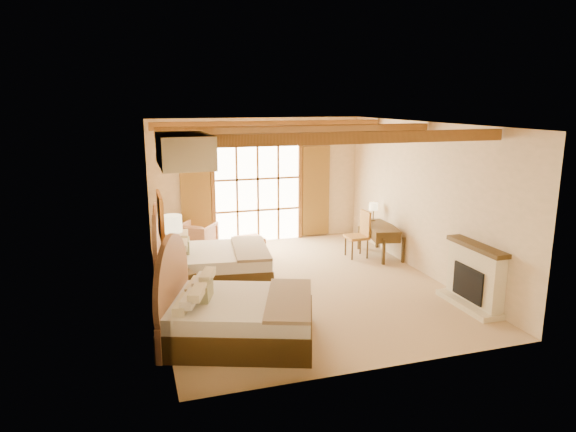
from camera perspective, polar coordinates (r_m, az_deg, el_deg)
name	(u,v)px	position (r m, az deg, el deg)	size (l,w,h in m)	color
floor	(300,284)	(10.46, 1.34, -7.56)	(7.00, 7.00, 0.00)	tan
wall_back	(257,180)	(13.33, -3.45, 3.96)	(5.50, 5.50, 0.00)	beige
wall_left	(156,216)	(9.52, -14.50, 0.02)	(7.00, 7.00, 0.00)	beige
wall_right	(424,199)	(11.19, 14.86, 1.87)	(7.00, 7.00, 0.00)	beige
ceiling	(301,124)	(9.82, 1.44, 10.24)	(7.00, 7.00, 0.00)	#B67937
ceiling_beams	(301,130)	(9.82, 1.44, 9.54)	(5.39, 4.60, 0.18)	#98602E
french_doors	(258,194)	(13.33, -3.37, 2.44)	(3.95, 0.08, 2.60)	white
fireplace	(474,279)	(9.79, 19.94, -6.62)	(0.46, 1.40, 1.16)	beige
painting	(161,216)	(8.75, -13.98, -0.03)	(0.06, 0.95, 0.75)	#D38A3B
canopy_valance	(184,150)	(7.36, -11.48, 7.20)	(0.70, 1.40, 0.45)	beige
bed_near	(230,315)	(8.00, -6.48, -10.83)	(2.74, 2.31, 1.46)	#402E15
bed_far	(205,262)	(10.49, -9.22, -5.09)	(2.44, 1.96, 1.48)	#402E15
nightstand	(177,289)	(9.50, -12.23, -7.94)	(0.53, 0.53, 0.64)	#402E15
floor_lamp	(172,229)	(9.19, -12.75, -1.47)	(0.35, 0.35, 1.67)	#3B3019
armchair	(197,238)	(12.61, -10.07, -2.42)	(0.80, 0.82, 0.75)	#9D694D
ottoman	(250,246)	(12.36, -4.27, -3.33)	(0.59, 0.59, 0.43)	#AB6B49
desk	(380,239)	(12.39, 10.23, -2.56)	(0.88, 1.48, 0.75)	#402E15
desk_chair	(358,243)	(12.23, 7.74, -2.97)	(0.49, 0.49, 1.10)	#A96632
desk_lamp	(374,207)	(12.70, 9.48, 0.97)	(0.22, 0.22, 0.43)	#3B3019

